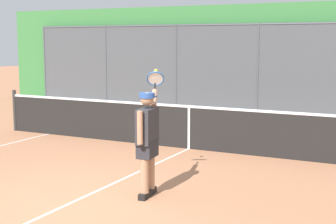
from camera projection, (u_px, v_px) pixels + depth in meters
name	position (u px, v px, depth m)	size (l,w,h in m)	color
ground_plane	(64.00, 206.00, 7.20)	(60.00, 60.00, 0.00)	#B27551
fence_backdrop	(264.00, 61.00, 15.78)	(19.51, 1.37, 3.47)	#474C51
tennis_net	(189.00, 127.00, 10.95)	(10.13, 0.09, 1.07)	#2D2D2D
tennis_player	(147.00, 136.00, 7.56)	(0.59, 1.31, 1.88)	black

